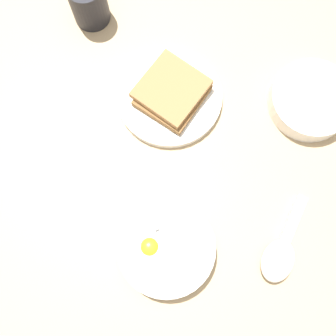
# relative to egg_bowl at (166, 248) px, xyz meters

# --- Properties ---
(ground_plane) EXTENTS (3.00, 3.00, 0.00)m
(ground_plane) POSITION_rel_egg_bowl_xyz_m (-0.04, -0.21, -0.02)
(ground_plane) COLOR tan
(egg_bowl) EXTENTS (0.16, 0.16, 0.07)m
(egg_bowl) POSITION_rel_egg_bowl_xyz_m (0.00, 0.00, 0.00)
(egg_bowl) COLOR white
(egg_bowl) RESTS_ON ground_plane
(toast_plate) EXTENTS (0.19, 0.19, 0.02)m
(toast_plate) POSITION_rel_egg_bowl_xyz_m (-0.01, -0.27, -0.01)
(toast_plate) COLOR white
(toast_plate) RESTS_ON ground_plane
(toast_sandwich) EXTENTS (0.15, 0.16, 0.03)m
(toast_sandwich) POSITION_rel_egg_bowl_xyz_m (-0.01, -0.27, 0.01)
(toast_sandwich) COLOR brown
(toast_sandwich) RESTS_ON toast_plate
(soup_spoon) EXTENTS (0.10, 0.15, 0.03)m
(soup_spoon) POSITION_rel_egg_bowl_xyz_m (-0.19, 0.01, -0.01)
(soup_spoon) COLOR white
(soup_spoon) RESTS_ON ground_plane
(congee_bowl) EXTENTS (0.15, 0.15, 0.04)m
(congee_bowl) POSITION_rel_egg_bowl_xyz_m (-0.26, -0.26, -0.00)
(congee_bowl) COLOR white
(congee_bowl) RESTS_ON ground_plane
(drinking_cup) EXTENTS (0.07, 0.07, 0.09)m
(drinking_cup) POSITION_rel_egg_bowl_xyz_m (0.14, -0.44, 0.03)
(drinking_cup) COLOR black
(drinking_cup) RESTS_ON ground_plane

